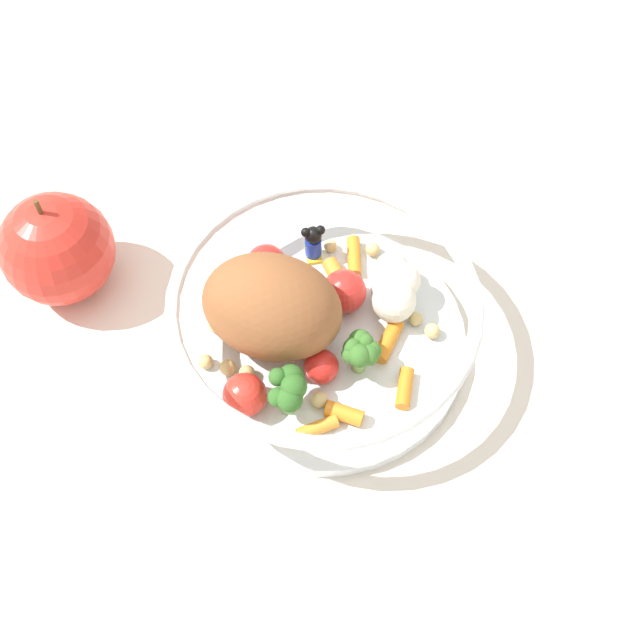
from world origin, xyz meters
The scene contains 3 objects.
ground_plane centered at (0.00, 0.00, 0.00)m, with size 2.40×2.40×0.00m, color silver.
food_container centered at (-0.01, -0.01, 0.04)m, with size 0.22×0.22×0.09m.
loose_apple centered at (-0.20, 0.04, 0.04)m, with size 0.08×0.08×0.10m.
Camera 1 is at (0.02, -0.31, 0.52)m, focal length 46.18 mm.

